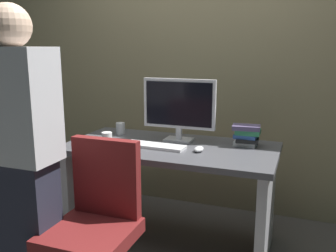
% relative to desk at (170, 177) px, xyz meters
% --- Properties ---
extents(ground_plane, '(9.00, 9.00, 0.00)m').
position_rel_desk_xyz_m(ground_plane, '(0.00, 0.00, -0.52)').
color(ground_plane, '#4C4742').
extents(wall_back, '(6.40, 0.10, 3.00)m').
position_rel_desk_xyz_m(wall_back, '(0.00, 0.80, 0.98)').
color(wall_back, '#8C7F5B').
rests_on(wall_back, ground).
extents(desk, '(1.47, 0.74, 0.75)m').
position_rel_desk_xyz_m(desk, '(0.00, 0.00, 0.00)').
color(desk, '#4C4C51').
rests_on(desk, ground).
extents(office_chair, '(0.52, 0.52, 0.94)m').
position_rel_desk_xyz_m(office_chair, '(-0.14, -0.79, -0.09)').
color(office_chair, black).
rests_on(office_chair, ground).
extents(person_at_desk, '(0.40, 0.24, 1.64)m').
position_rel_desk_xyz_m(person_at_desk, '(-0.51, -0.90, 0.32)').
color(person_at_desk, '#262838').
rests_on(person_at_desk, ground).
extents(monitor, '(0.54, 0.14, 0.46)m').
position_rel_desk_xyz_m(monitor, '(0.01, 0.14, 0.49)').
color(monitor, silver).
rests_on(monitor, desk).
extents(keyboard, '(0.44, 0.15, 0.02)m').
position_rel_desk_xyz_m(keyboard, '(-0.09, -0.08, 0.24)').
color(keyboard, white).
rests_on(keyboard, desk).
extents(mouse, '(0.06, 0.10, 0.03)m').
position_rel_desk_xyz_m(mouse, '(0.23, -0.08, 0.25)').
color(mouse, white).
rests_on(mouse, desk).
extents(cup_near_keyboard, '(0.07, 0.07, 0.10)m').
position_rel_desk_xyz_m(cup_near_keyboard, '(-0.40, -0.19, 0.28)').
color(cup_near_keyboard, white).
rests_on(cup_near_keyboard, desk).
extents(cup_by_monitor, '(0.07, 0.07, 0.09)m').
position_rel_desk_xyz_m(cup_by_monitor, '(-0.49, 0.20, 0.27)').
color(cup_by_monitor, silver).
rests_on(cup_by_monitor, desk).
extents(book_stack, '(0.20, 0.16, 0.15)m').
position_rel_desk_xyz_m(book_stack, '(0.50, 0.18, 0.31)').
color(book_stack, white).
rests_on(book_stack, desk).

